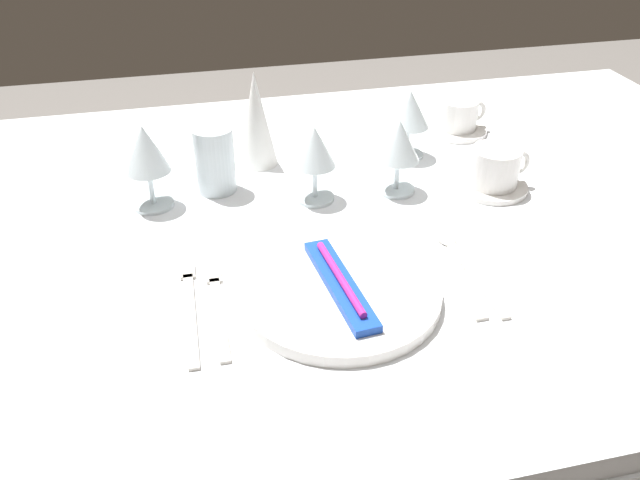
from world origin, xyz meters
The scene contains 17 objects.
dining_table centered at (0.00, 0.00, 0.66)m, with size 1.80×1.11×0.74m.
dinner_plate centered at (-0.03, -0.23, 0.75)m, with size 0.28×0.28×0.02m, color white.
toothbrush_package centered at (-0.03, -0.23, 0.77)m, with size 0.06×0.21×0.02m.
fork_outer centered at (-0.19, -0.21, 0.74)m, with size 0.02×0.21×0.00m.
fork_inner centered at (-0.23, -0.20, 0.74)m, with size 0.02×0.23×0.00m.
dinner_knife centered at (0.14, -0.21, 0.74)m, with size 0.02×0.22×0.00m.
spoon_soup centered at (0.17, -0.19, 0.74)m, with size 0.03×0.22×0.01m.
saucer_left centered at (0.35, 0.26, 0.74)m, with size 0.13×0.13×0.01m, color white.
coffee_cup_left centered at (0.35, 0.26, 0.78)m, with size 0.10×0.08×0.06m.
saucer_right centered at (0.31, 0.02, 0.74)m, with size 0.13×0.13×0.01m, color white.
coffee_cup_right centered at (0.31, 0.02, 0.78)m, with size 0.11×0.09×0.07m.
wine_glass_centre centered at (-0.27, 0.09, 0.84)m, with size 0.08×0.08×0.15m.
wine_glass_left centered at (0.21, 0.18, 0.83)m, with size 0.08×0.08×0.13m.
wine_glass_right centered at (0.00, 0.05, 0.83)m, with size 0.07×0.07×0.13m.
wine_glass_far centered at (0.15, 0.05, 0.83)m, with size 0.07×0.07×0.13m.
drink_tumbler centered at (-0.16, 0.13, 0.79)m, with size 0.07×0.07×0.12m.
napkin_folded centered at (-0.07, 0.21, 0.83)m, with size 0.07×0.07×0.18m, color white.
Camera 1 is at (-0.22, -0.92, 1.30)m, focal length 37.27 mm.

